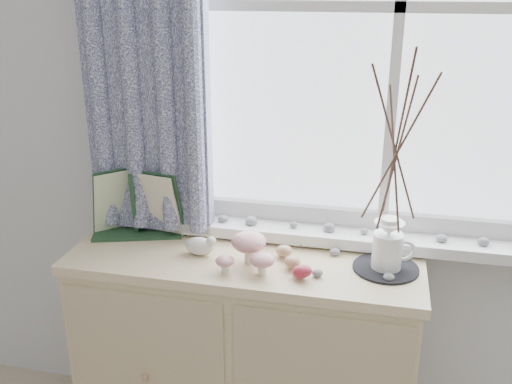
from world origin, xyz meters
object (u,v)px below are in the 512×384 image
at_px(toadstool_cluster, 249,249).
at_px(twig_pitcher, 397,145).
at_px(sideboard, 245,359).
at_px(botanical_book, 132,206).

relative_size(toadstool_cluster, twig_pitcher, 0.26).
bearing_deg(twig_pitcher, toadstool_cluster, 177.50).
distance_m(sideboard, botanical_book, 0.70).
bearing_deg(twig_pitcher, botanical_book, 165.16).
distance_m(sideboard, twig_pitcher, 0.96).
height_order(botanical_book, twig_pitcher, twig_pitcher).
height_order(sideboard, botanical_book, botanical_book).
relative_size(sideboard, botanical_book, 3.22).
bearing_deg(botanical_book, sideboard, -22.99).
distance_m(botanical_book, twig_pitcher, 0.94).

